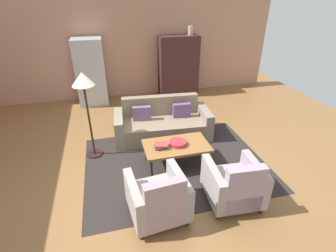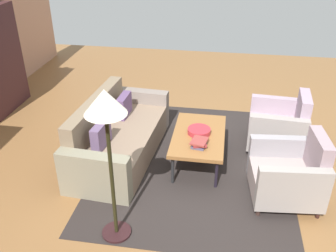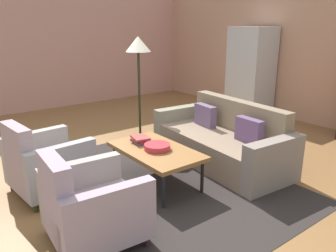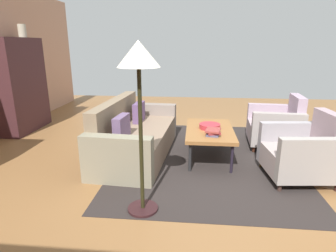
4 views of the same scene
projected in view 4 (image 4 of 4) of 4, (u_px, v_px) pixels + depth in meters
name	position (u px, v px, depth m)	size (l,w,h in m)	color
ground_plane	(220.00, 165.00, 4.07)	(10.68, 10.68, 0.00)	brown
area_rug	(205.00, 157.00, 4.35)	(3.40, 2.60, 0.01)	#2A2422
couch	(133.00, 137.00, 4.38)	(2.16, 1.05, 0.86)	#7F6956
coffee_table	(210.00, 131.00, 4.23)	(1.20, 0.70, 0.46)	black
armchair_left	(304.00, 153.00, 3.58)	(0.87, 0.87, 0.88)	#362520
armchair_right	(278.00, 127.00, 4.71)	(0.85, 0.85, 0.88)	#351A10
fruit_bowl	(210.00, 126.00, 4.24)	(0.32, 0.32, 0.07)	#AB2B34
book_stack	(213.00, 132.00, 3.92)	(0.27, 0.24, 0.08)	#4F4C69
cabinet	(19.00, 86.00, 5.49)	(1.20, 0.51, 1.80)	#3B1E21
vase_tall	(22.00, 31.00, 5.53)	(0.15, 0.15, 0.26)	#B1AA90
floor_lamp	(139.00, 71.00, 2.56)	(0.40, 0.40, 1.72)	black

